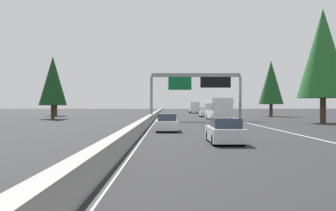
{
  "coord_description": "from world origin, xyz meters",
  "views": [
    {
      "loc": [
        -1.99,
        -1.87,
        2.2
      ],
      "look_at": [
        57.48,
        -2.01,
        2.1
      ],
      "focal_mm": 41.36,
      "sensor_mm": 36.0,
      "label": 1
    }
  ],
  "objects_px": {
    "conifer_right_mid": "(271,83)",
    "conifer_right_near": "(323,53)",
    "conifer_left_mid": "(56,87)",
    "conifer_left_near": "(53,81)",
    "sedan_far_left": "(167,123)",
    "bus_mid_center": "(218,108)",
    "box_truck_distant_b": "(194,107)",
    "pickup_near_right": "(205,112)",
    "sedan_mid_left": "(225,131)",
    "sign_gantry_overhead": "(197,83)"
  },
  "relations": [
    {
      "from": "sedan_mid_left",
      "to": "sedan_far_left",
      "type": "xyz_separation_m",
      "value": [
        10.2,
        3.33,
        0.0
      ]
    },
    {
      "from": "bus_mid_center",
      "to": "conifer_right_mid",
      "type": "height_order",
      "value": "conifer_right_mid"
    },
    {
      "from": "bus_mid_center",
      "to": "box_truck_distant_b",
      "type": "xyz_separation_m",
      "value": [
        47.77,
        0.12,
        -0.11
      ]
    },
    {
      "from": "bus_mid_center",
      "to": "conifer_right_near",
      "type": "height_order",
      "value": "conifer_right_near"
    },
    {
      "from": "bus_mid_center",
      "to": "conifer_left_near",
      "type": "relative_size",
      "value": 1.18
    },
    {
      "from": "sedan_mid_left",
      "to": "conifer_left_near",
      "type": "distance_m",
      "value": 43.53
    },
    {
      "from": "sign_gantry_overhead",
      "to": "conifer_right_mid",
      "type": "xyz_separation_m",
      "value": [
        19.82,
        -15.59,
        1.21
      ]
    },
    {
      "from": "box_truck_distant_b",
      "to": "conifer_right_near",
      "type": "xyz_separation_m",
      "value": [
        -57.16,
        -11.51,
        6.78
      ]
    },
    {
      "from": "sedan_mid_left",
      "to": "bus_mid_center",
      "type": "xyz_separation_m",
      "value": [
        33.56,
        -4.01,
        1.03
      ]
    },
    {
      "from": "sedan_far_left",
      "to": "conifer_left_near",
      "type": "xyz_separation_m",
      "value": [
        27.56,
        17.69,
        5.22
      ]
    },
    {
      "from": "bus_mid_center",
      "to": "conifer_right_mid",
      "type": "bearing_deg",
      "value": -35.24
    },
    {
      "from": "conifer_right_near",
      "to": "conifer_right_mid",
      "type": "relative_size",
      "value": 1.3
    },
    {
      "from": "sign_gantry_overhead",
      "to": "conifer_left_near",
      "type": "bearing_deg",
      "value": 73.66
    },
    {
      "from": "box_truck_distant_b",
      "to": "pickup_near_right",
      "type": "relative_size",
      "value": 1.52
    },
    {
      "from": "conifer_right_near",
      "to": "conifer_left_near",
      "type": "distance_m",
      "value": 38.95
    },
    {
      "from": "box_truck_distant_b",
      "to": "conifer_right_mid",
      "type": "relative_size",
      "value": 0.8
    },
    {
      "from": "sedan_far_left",
      "to": "conifer_left_mid",
      "type": "bearing_deg",
      "value": 26.32
    },
    {
      "from": "conifer_left_near",
      "to": "bus_mid_center",
      "type": "bearing_deg",
      "value": -99.51
    },
    {
      "from": "conifer_left_near",
      "to": "conifer_left_mid",
      "type": "distance_m",
      "value": 18.08
    },
    {
      "from": "sedan_far_left",
      "to": "conifer_left_near",
      "type": "relative_size",
      "value": 0.45
    },
    {
      "from": "sign_gantry_overhead",
      "to": "sedan_far_left",
      "type": "height_order",
      "value": "sign_gantry_overhead"
    },
    {
      "from": "pickup_near_right",
      "to": "conifer_left_mid",
      "type": "bearing_deg",
      "value": 78.82
    },
    {
      "from": "bus_mid_center",
      "to": "box_truck_distant_b",
      "type": "bearing_deg",
      "value": 0.14
    },
    {
      "from": "sign_gantry_overhead",
      "to": "conifer_right_near",
      "type": "xyz_separation_m",
      "value": [
        -7.17,
        -14.55,
        3.16
      ]
    },
    {
      "from": "conifer_right_near",
      "to": "pickup_near_right",
      "type": "bearing_deg",
      "value": 24.8
    },
    {
      "from": "sedan_far_left",
      "to": "box_truck_distant_b",
      "type": "xyz_separation_m",
      "value": [
        71.13,
        -7.22,
        0.93
      ]
    },
    {
      "from": "bus_mid_center",
      "to": "conifer_left_mid",
      "type": "distance_m",
      "value": 36.93
    },
    {
      "from": "box_truck_distant_b",
      "to": "bus_mid_center",
      "type": "bearing_deg",
      "value": -179.86
    },
    {
      "from": "pickup_near_right",
      "to": "conifer_left_mid",
      "type": "xyz_separation_m",
      "value": [
        5.8,
        29.33,
        4.89
      ]
    },
    {
      "from": "box_truck_distant_b",
      "to": "pickup_near_right",
      "type": "xyz_separation_m",
      "value": [
        -31.88,
        0.17,
        -0.7
      ]
    },
    {
      "from": "conifer_right_mid",
      "to": "conifer_right_near",
      "type": "bearing_deg",
      "value": 177.8
    },
    {
      "from": "box_truck_distant_b",
      "to": "conifer_right_mid",
      "type": "height_order",
      "value": "conifer_right_mid"
    },
    {
      "from": "pickup_near_right",
      "to": "conifer_left_mid",
      "type": "relative_size",
      "value": 0.59
    },
    {
      "from": "sedan_mid_left",
      "to": "conifer_left_mid",
      "type": "xyz_separation_m",
      "value": [
        55.24,
        25.61,
        5.12
      ]
    },
    {
      "from": "sedan_far_left",
      "to": "box_truck_distant_b",
      "type": "distance_m",
      "value": 71.5
    },
    {
      "from": "conifer_right_mid",
      "to": "conifer_left_near",
      "type": "relative_size",
      "value": 1.09
    },
    {
      "from": "box_truck_distant_b",
      "to": "pickup_near_right",
      "type": "height_order",
      "value": "box_truck_distant_b"
    },
    {
      "from": "conifer_right_near",
      "to": "conifer_left_mid",
      "type": "distance_m",
      "value": 51.52
    },
    {
      "from": "conifer_right_near",
      "to": "conifer_right_mid",
      "type": "xyz_separation_m",
      "value": [
        26.99,
        -1.03,
        -1.96
      ]
    },
    {
      "from": "conifer_left_near",
      "to": "conifer_right_mid",
      "type": "bearing_deg",
      "value": -70.31
    },
    {
      "from": "sign_gantry_overhead",
      "to": "sedan_mid_left",
      "type": "bearing_deg",
      "value": 178.44
    },
    {
      "from": "sedan_mid_left",
      "to": "pickup_near_right",
      "type": "xyz_separation_m",
      "value": [
        49.44,
        -3.72,
        0.23
      ]
    },
    {
      "from": "conifer_left_near",
      "to": "conifer_left_mid",
      "type": "xyz_separation_m",
      "value": [
        17.48,
        4.59,
        -0.1
      ]
    },
    {
      "from": "conifer_right_mid",
      "to": "sedan_mid_left",
      "type": "bearing_deg",
      "value": 162.18
    },
    {
      "from": "conifer_right_mid",
      "to": "conifer_left_mid",
      "type": "height_order",
      "value": "conifer_right_mid"
    },
    {
      "from": "bus_mid_center",
      "to": "pickup_near_right",
      "type": "height_order",
      "value": "bus_mid_center"
    },
    {
      "from": "sedan_mid_left",
      "to": "bus_mid_center",
      "type": "relative_size",
      "value": 0.38
    },
    {
      "from": "sedan_far_left",
      "to": "conifer_left_mid",
      "type": "distance_m",
      "value": 50.51
    },
    {
      "from": "conifer_right_near",
      "to": "sedan_mid_left",
      "type": "bearing_deg",
      "value": 147.49
    },
    {
      "from": "sedan_mid_left",
      "to": "conifer_right_mid",
      "type": "height_order",
      "value": "conifer_right_mid"
    }
  ]
}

